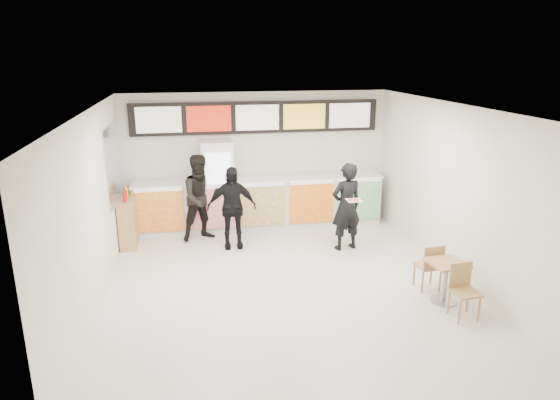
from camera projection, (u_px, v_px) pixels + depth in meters
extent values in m
plane|color=beige|center=(287.00, 286.00, 8.50)|extent=(7.00, 7.00, 0.00)
plane|color=white|center=(288.00, 108.00, 7.64)|extent=(7.00, 7.00, 0.00)
plane|color=silver|center=(257.00, 159.00, 11.37)|extent=(6.00, 0.00, 6.00)
plane|color=silver|center=(93.00, 213.00, 7.54)|extent=(0.00, 7.00, 7.00)
plane|color=silver|center=(458.00, 193.00, 8.60)|extent=(0.00, 7.00, 7.00)
cube|color=silver|center=(260.00, 203.00, 11.26)|extent=(5.50, 0.70, 1.10)
cube|color=silver|center=(260.00, 179.00, 11.10)|extent=(5.56, 0.76, 0.04)
cube|color=red|center=(159.00, 212.00, 10.50)|extent=(0.99, 0.02, 0.90)
cube|color=#D22E80|center=(212.00, 209.00, 10.69)|extent=(0.99, 0.02, 0.90)
cube|color=brown|center=(263.00, 206.00, 10.89)|extent=(0.99, 0.02, 0.90)
cube|color=yellow|center=(311.00, 203.00, 11.08)|extent=(0.99, 0.02, 0.90)
cube|color=#238D49|center=(359.00, 201.00, 11.28)|extent=(0.99, 0.02, 0.90)
cube|color=black|center=(257.00, 117.00, 11.02)|extent=(5.50, 0.12, 0.70)
cube|color=silver|center=(159.00, 120.00, 10.58)|extent=(0.95, 0.02, 0.55)
cube|color=red|center=(209.00, 119.00, 10.77)|extent=(0.95, 0.02, 0.55)
cube|color=white|center=(257.00, 118.00, 10.96)|extent=(0.95, 0.02, 0.55)
cube|color=yellow|center=(304.00, 117.00, 11.15)|extent=(0.95, 0.02, 0.55)
cube|color=silver|center=(350.00, 115.00, 11.33)|extent=(0.95, 0.02, 0.55)
cube|color=white|center=(218.00, 186.00, 10.99)|extent=(0.70, 0.65, 2.00)
cube|color=white|center=(219.00, 188.00, 10.65)|extent=(0.54, 0.02, 1.50)
cylinder|color=#227E17|center=(210.00, 214.00, 10.82)|extent=(0.07, 0.07, 0.22)
cylinder|color=orange|center=(216.00, 214.00, 10.85)|extent=(0.07, 0.07, 0.22)
cylinder|color=red|center=(223.00, 214.00, 10.87)|extent=(0.07, 0.07, 0.22)
cylinder|color=#1622A9|center=(229.00, 213.00, 10.90)|extent=(0.07, 0.07, 0.22)
cylinder|color=orange|center=(209.00, 198.00, 10.72)|extent=(0.07, 0.07, 0.22)
cylinder|color=red|center=(216.00, 197.00, 10.74)|extent=(0.07, 0.07, 0.22)
cylinder|color=#1622A9|center=(222.00, 197.00, 10.76)|extent=(0.07, 0.07, 0.22)
cylinder|color=#227E17|center=(229.00, 197.00, 10.79)|extent=(0.07, 0.07, 0.22)
cylinder|color=red|center=(209.00, 180.00, 10.61)|extent=(0.07, 0.07, 0.22)
cylinder|color=#1622A9|center=(215.00, 180.00, 10.63)|extent=(0.07, 0.07, 0.22)
cylinder|color=#227E17|center=(222.00, 180.00, 10.66)|extent=(0.07, 0.07, 0.22)
cylinder|color=orange|center=(228.00, 180.00, 10.68)|extent=(0.07, 0.07, 0.22)
cylinder|color=#1622A9|center=(208.00, 163.00, 10.50)|extent=(0.07, 0.07, 0.22)
cylinder|color=#227E17|center=(214.00, 163.00, 10.52)|extent=(0.07, 0.07, 0.22)
cylinder|color=orange|center=(221.00, 162.00, 10.55)|extent=(0.07, 0.07, 0.22)
cylinder|color=red|center=(228.00, 162.00, 10.57)|extent=(0.07, 0.07, 0.22)
cube|color=#B2B7BF|center=(114.00, 163.00, 9.78)|extent=(0.01, 2.00, 1.50)
imported|color=black|center=(346.00, 207.00, 9.89)|extent=(0.73, 0.56, 1.78)
imported|color=black|center=(202.00, 198.00, 10.41)|extent=(1.06, 0.94, 1.83)
imported|color=black|center=(232.00, 208.00, 9.99)|extent=(0.99, 0.43, 1.68)
cube|color=beige|center=(354.00, 200.00, 9.39)|extent=(0.28, 0.28, 0.01)
cone|color=#CC7233|center=(354.00, 200.00, 9.39)|extent=(0.36, 0.36, 0.02)
cube|color=#AE794F|center=(447.00, 263.00, 7.77)|extent=(0.60, 0.60, 0.04)
cylinder|color=gray|center=(445.00, 283.00, 7.87)|extent=(0.07, 0.07, 0.66)
cylinder|color=gray|center=(443.00, 301.00, 7.96)|extent=(0.41, 0.41, 0.03)
cube|color=#AE794F|center=(465.00, 292.00, 7.38)|extent=(0.42, 0.42, 0.04)
cube|color=#AE794F|center=(460.00, 274.00, 7.48)|extent=(0.37, 0.06, 0.39)
cube|color=#AE794F|center=(428.00, 265.00, 8.31)|extent=(0.42, 0.42, 0.04)
cube|color=#AE794F|center=(434.00, 258.00, 8.09)|extent=(0.37, 0.06, 0.39)
cube|color=#AE794F|center=(128.00, 223.00, 10.20)|extent=(0.32, 0.84, 0.95)
cube|color=#AE794F|center=(126.00, 200.00, 10.06)|extent=(0.36, 0.88, 0.04)
cylinder|color=red|center=(124.00, 197.00, 9.81)|extent=(0.06, 0.06, 0.19)
cylinder|color=red|center=(125.00, 195.00, 9.98)|extent=(0.06, 0.06, 0.19)
cylinder|color=yellow|center=(126.00, 193.00, 10.15)|extent=(0.06, 0.06, 0.19)
cylinder|color=brown|center=(127.00, 190.00, 10.31)|extent=(0.06, 0.06, 0.19)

